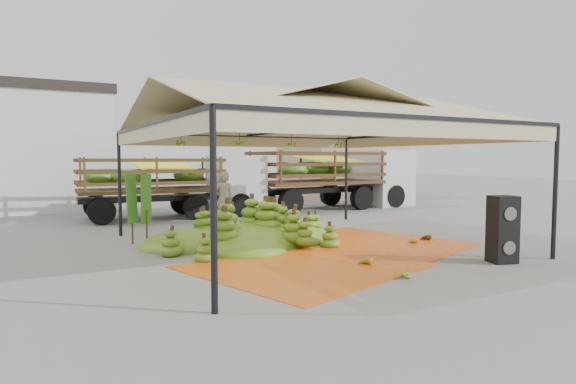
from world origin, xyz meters
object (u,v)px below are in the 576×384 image
speaker_stack (503,229)px  truck_right (340,172)px  truck_left (181,179)px  vendor (224,200)px  banana_heap (245,222)px

speaker_stack → truck_right: size_ratio=0.19×
truck_left → truck_right: (7.37, -0.04, 0.18)m
vendor → truck_right: size_ratio=0.23×
vendor → truck_right: 7.76m
vendor → truck_left: bearing=-79.6°
banana_heap → truck_left: truck_left is taller
banana_heap → vendor: size_ratio=2.94×
banana_heap → truck_left: size_ratio=0.78×
speaker_stack → truck_right: (3.56, 11.31, 0.90)m
banana_heap → truck_right: size_ratio=0.69×
banana_heap → speaker_stack: speaker_stack is taller
banana_heap → truck_left: (0.16, 6.57, 0.87)m
speaker_stack → truck_left: 12.00m
banana_heap → vendor: bearing=79.4°
vendor → banana_heap: bearing=82.7°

